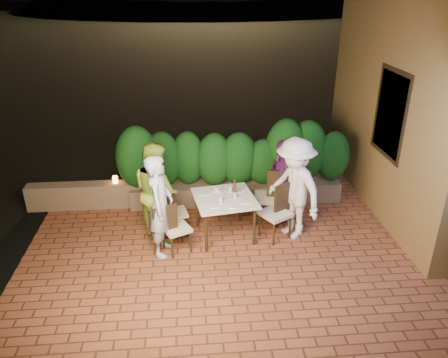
{
  "coord_description": "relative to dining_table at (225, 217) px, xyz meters",
  "views": [
    {
      "loc": [
        -0.73,
        -5.57,
        4.16
      ],
      "look_at": [
        -0.15,
        1.11,
        1.05
      ],
      "focal_mm": 35.0,
      "sensor_mm": 36.0,
      "label": 1
    }
  ],
  "objects": [
    {
      "name": "building_wall",
      "position": [
        3.75,
        0.99,
        2.12
      ],
      "size": [
        1.6,
        5.0,
        5.0
      ],
      "primitive_type": "cube",
      "color": "olive",
      "rests_on": "ground"
    },
    {
      "name": "plate_nw",
      "position": [
        -0.21,
        -0.27,
        0.38
      ],
      "size": [
        0.23,
        0.23,
        0.01
      ],
      "primitive_type": "cylinder",
      "color": "white",
      "rests_on": "dining_table"
    },
    {
      "name": "diner_purple",
      "position": [
        1.09,
        0.49,
        0.42
      ],
      "size": [
        0.57,
        0.99,
        1.59
      ],
      "primitive_type": "imported",
      "rotation": [
        0.0,
        0.0,
        -1.36
      ],
      "color": "#64256F",
      "rests_on": "ground"
    },
    {
      "name": "hedge",
      "position": [
        0.35,
        1.29,
        0.57
      ],
      "size": [
        4.0,
        0.7,
        1.1
      ],
      "primitive_type": null,
      "color": "#124113",
      "rests_on": "planter"
    },
    {
      "name": "window_pane",
      "position": [
        2.97,
        0.49,
        1.62
      ],
      "size": [
        0.08,
        1.0,
        1.4
      ],
      "primitive_type": "cube",
      "color": "black",
      "rests_on": "building_wall"
    },
    {
      "name": "plate_front",
      "position": [
        0.12,
        -0.3,
        0.38
      ],
      "size": [
        0.24,
        0.24,
        0.01
      ],
      "primitive_type": "cylinder",
      "color": "white",
      "rests_on": "dining_table"
    },
    {
      "name": "chair_right_back",
      "position": [
        0.83,
        0.42,
        0.15
      ],
      "size": [
        0.57,
        0.57,
        1.04
      ],
      "primitive_type": null,
      "rotation": [
        0.0,
        0.0,
        2.95
      ],
      "color": "black",
      "rests_on": "ground"
    },
    {
      "name": "diner_green",
      "position": [
        -1.15,
        0.13,
        0.49
      ],
      "size": [
        1.01,
        1.06,
        1.73
      ],
      "primitive_type": "imported",
      "rotation": [
        0.0,
        0.0,
        2.14
      ],
      "color": "#96B939",
      "rests_on": "ground"
    },
    {
      "name": "plate_centre",
      "position": [
        -0.02,
        -0.02,
        0.38
      ],
      "size": [
        0.19,
        0.19,
        0.01
      ],
      "primitive_type": "cylinder",
      "color": "white",
      "rests_on": "dining_table"
    },
    {
      "name": "ground",
      "position": [
        0.15,
        -1.01,
        -0.4
      ],
      "size": [
        400.0,
        400.0,
        0.0
      ],
      "primitive_type": "plane",
      "color": "black",
      "rests_on": "ground"
    },
    {
      "name": "dining_table",
      "position": [
        0.0,
        0.0,
        0.0
      ],
      "size": [
        1.14,
        1.14,
        0.75
      ],
      "primitive_type": null,
      "rotation": [
        0.0,
        0.0,
        0.16
      ],
      "color": "white",
      "rests_on": "ground"
    },
    {
      "name": "glass_ne",
      "position": [
        0.17,
        -0.05,
        0.43
      ],
      "size": [
        0.06,
        0.06,
        0.1
      ],
      "primitive_type": "cylinder",
      "color": "silver",
      "rests_on": "dining_table"
    },
    {
      "name": "plate_sw",
      "position": [
        -0.34,
        0.2,
        0.38
      ],
      "size": [
        0.24,
        0.24,
        0.01
      ],
      "primitive_type": "cylinder",
      "color": "white",
      "rests_on": "dining_table"
    },
    {
      "name": "parapet_lamp",
      "position": [
        -2.03,
        1.29,
        0.2
      ],
      "size": [
        0.1,
        0.1,
        0.14
      ],
      "primitive_type": "cylinder",
      "color": "orange",
      "rests_on": "parapet"
    },
    {
      "name": "planter",
      "position": [
        0.35,
        1.29,
        -0.17
      ],
      "size": [
        4.2,
        0.55,
        0.4
      ],
      "primitive_type": "cube",
      "color": "brown",
      "rests_on": "ground"
    },
    {
      "name": "window_frame",
      "position": [
        2.96,
        0.49,
        1.62
      ],
      "size": [
        0.06,
        1.15,
        1.55
      ],
      "primitive_type": "cube",
      "color": "black",
      "rests_on": "building_wall"
    },
    {
      "name": "chair_left_back",
      "position": [
        -0.86,
        0.15,
        0.06
      ],
      "size": [
        0.48,
        0.48,
        0.86
      ],
      "primitive_type": null,
      "rotation": [
        0.0,
        0.0,
        0.22
      ],
      "color": "black",
      "rests_on": "ground"
    },
    {
      "name": "diner_blue",
      "position": [
        -1.07,
        -0.42,
        0.48
      ],
      "size": [
        0.5,
        0.68,
        1.72
      ],
      "primitive_type": "imported",
      "rotation": [
        0.0,
        0.0,
        1.43
      ],
      "color": "#ADBEDF",
      "rests_on": "ground"
    },
    {
      "name": "glass_nw",
      "position": [
        -0.08,
        -0.2,
        0.43
      ],
      "size": [
        0.07,
        0.07,
        0.12
      ],
      "primitive_type": "cylinder",
      "color": "silver",
      "rests_on": "dining_table"
    },
    {
      "name": "terrace_floor",
      "position": [
        0.15,
        -0.51,
        -0.45
      ],
      "size": [
        7.0,
        6.0,
        0.15
      ],
      "primitive_type": "cube",
      "color": "brown",
      "rests_on": "ground"
    },
    {
      "name": "diner_white",
      "position": [
        1.18,
        -0.07,
        0.53
      ],
      "size": [
        1.15,
        1.34,
        1.8
      ],
      "primitive_type": "imported",
      "rotation": [
        0.0,
        0.0,
        -1.06
      ],
      "color": "white",
      "rests_on": "ground"
    },
    {
      "name": "chair_left_front",
      "position": [
        -0.83,
        -0.4,
        0.07
      ],
      "size": [
        0.55,
        0.55,
        0.89
      ],
      "primitive_type": null,
      "rotation": [
        0.0,
        0.0,
        0.45
      ],
      "color": "black",
      "rests_on": "ground"
    },
    {
      "name": "glass_se",
      "position": [
        0.12,
        0.2,
        0.43
      ],
      "size": [
        0.06,
        0.06,
        0.11
      ],
      "primitive_type": "cylinder",
      "color": "silver",
      "rests_on": "dining_table"
    },
    {
      "name": "hill",
      "position": [
        2.15,
        58.99,
        -4.38
      ],
      "size": [
        52.0,
        40.0,
        22.0
      ],
      "primitive_type": "ellipsoid",
      "color": "black",
      "rests_on": "ground"
    },
    {
      "name": "plate_ne",
      "position": [
        0.32,
        -0.17,
        0.38
      ],
      "size": [
        0.21,
        0.21,
        0.01
      ],
      "primitive_type": "cylinder",
      "color": "white",
      "rests_on": "dining_table"
    },
    {
      "name": "glass_sw",
      "position": [
        -0.12,
        0.19,
        0.43
      ],
      "size": [
        0.06,
        0.06,
        0.1
      ],
      "primitive_type": "cylinder",
      "color": "silver",
      "rests_on": "dining_table"
    },
    {
      "name": "bowl",
      "position": [
        -0.1,
        0.27,
        0.4
      ],
      "size": [
        0.19,
        0.19,
        0.04
      ],
      "primitive_type": "imported",
      "rotation": [
        0.0,
        0.0,
        -0.1
      ],
      "color": "white",
      "rests_on": "dining_table"
    },
    {
      "name": "parapet",
      "position": [
        -2.65,
        1.29,
        -0.12
      ],
      "size": [
        2.2,
        0.3,
        0.5
      ],
      "primitive_type": "cube",
      "color": "brown",
      "rests_on": "ground"
    },
    {
      "name": "chair_right_front",
      "position": [
        0.86,
        -0.14,
        0.12
      ],
      "size": [
        0.63,
        0.63,
        0.99
      ],
      "primitive_type": null,
      "rotation": [
        0.0,
        0.0,
        3.69
      ],
      "color": "black",
      "rests_on": "ground"
    },
    {
      "name": "beer_bottle",
      "position": [
        0.18,
        0.09,
        0.52
      ],
      "size": [
        0.06,
        0.06,
        0.3
      ],
      "primitive_type": null,
      "color": "#50210D",
      "rests_on": "dining_table"
    },
    {
      "name": "plate_se",
      "position": [
        0.27,
        0.25,
        0.38
      ],
      "size": [
        0.2,
        0.2,
        0.01
      ],
      "primitive_type": "cylinder",
      "color": "white",
      "rests_on": "dining_table"
    }
  ]
}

